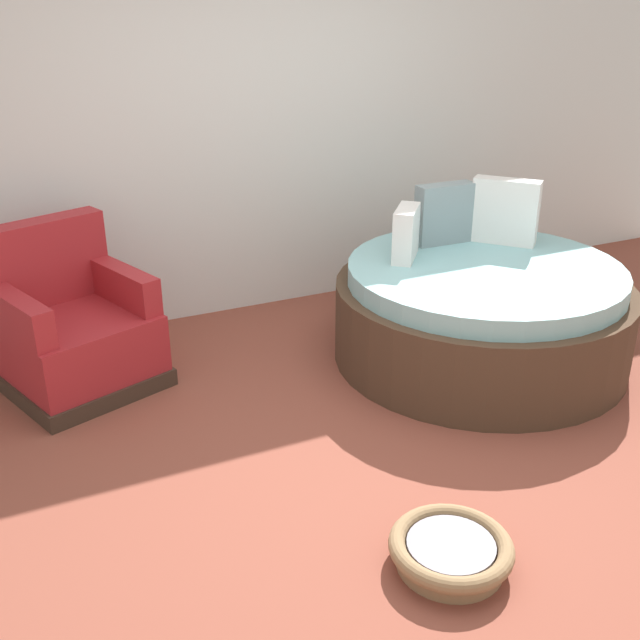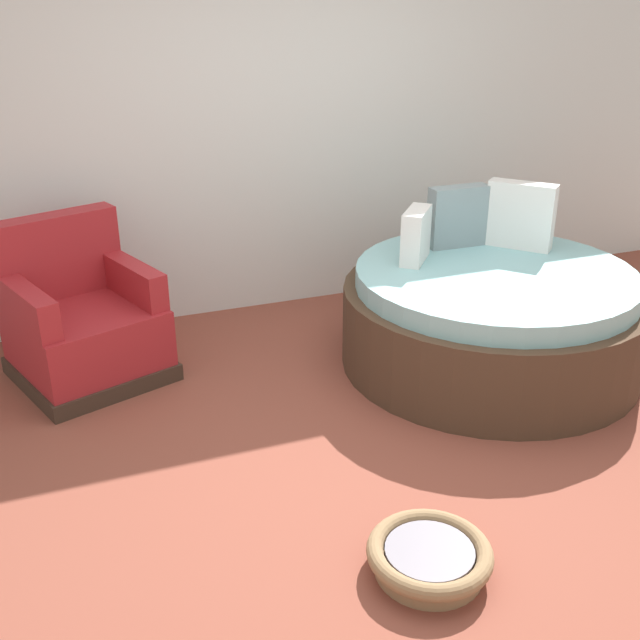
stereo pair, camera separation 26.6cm
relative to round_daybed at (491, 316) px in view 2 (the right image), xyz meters
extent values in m
cube|color=brown|center=(-1.07, -0.72, -0.32)|extent=(8.00, 8.00, 0.02)
cube|color=silver|center=(-1.07, 1.45, 1.02)|extent=(8.00, 0.12, 2.66)
cylinder|color=#473323|center=(0.00, -0.01, -0.07)|extent=(1.82, 1.82, 0.50)
cylinder|color=#8CC6CC|center=(0.00, -0.01, 0.24)|extent=(1.67, 1.67, 0.12)
cube|color=white|center=(0.36, 0.31, 0.52)|extent=(0.37, 0.40, 0.42)
cube|color=gray|center=(0.01, 0.48, 0.50)|extent=(0.39, 0.13, 0.39)
cube|color=white|center=(-0.38, 0.31, 0.47)|extent=(0.30, 0.32, 0.32)
cube|color=#38281E|center=(-2.34, 0.68, -0.26)|extent=(1.02, 1.02, 0.10)
cube|color=#A32328|center=(-2.34, 0.68, -0.04)|extent=(0.97, 0.97, 0.34)
cube|color=#A32328|center=(-2.45, 0.98, 0.38)|extent=(0.77, 0.40, 0.50)
cube|color=#A32328|center=(-2.64, 0.58, 0.24)|extent=(0.34, 0.68, 0.22)
cube|color=#A32328|center=(-2.04, 0.79, 0.24)|extent=(0.34, 0.68, 0.22)
cylinder|color=#8E704C|center=(-1.23, -1.53, -0.28)|extent=(0.44, 0.44, 0.06)
torus|color=#8E704C|center=(-1.23, -1.53, -0.22)|extent=(0.51, 0.51, 0.07)
cylinder|color=slate|center=(-1.23, -1.53, -0.23)|extent=(0.36, 0.36, 0.05)
camera|label=1|loc=(-2.73, -3.49, 1.86)|focal=42.34mm
camera|label=2|loc=(-2.49, -3.59, 1.86)|focal=42.34mm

